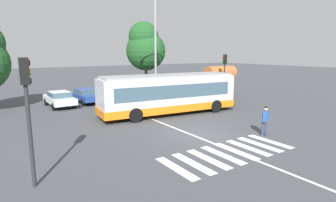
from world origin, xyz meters
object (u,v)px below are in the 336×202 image
(background_tree_right, at_px, (145,47))
(pedestrian_crossing_street, at_px, (265,119))
(parked_car_champagne, at_px, (161,89))
(bus_stop_shelter, at_px, (220,74))
(traffic_light_near_corner, at_px, (27,102))
(parked_car_white, at_px, (59,98))
(parked_car_blue, at_px, (86,95))
(traffic_light_far_corner, at_px, (224,70))
(parked_car_silver, at_px, (179,87))
(parked_car_red, at_px, (116,93))
(city_transit_bus, at_px, (169,94))
(parked_car_black, at_px, (137,90))
(twin_arm_street_lamp, at_px, (155,35))

(background_tree_right, bearing_deg, pedestrian_crossing_street, -100.79)
(parked_car_champagne, distance_m, bus_stop_shelter, 6.73)
(background_tree_right, bearing_deg, bus_stop_shelter, -64.07)
(parked_car_champagne, height_order, traffic_light_near_corner, traffic_light_near_corner)
(parked_car_white, relative_size, parked_car_blue, 0.99)
(parked_car_blue, distance_m, background_tree_right, 11.67)
(bus_stop_shelter, xyz_separation_m, background_tree_right, (-4.36, 8.96, 2.98))
(parked_car_blue, height_order, traffic_light_near_corner, traffic_light_near_corner)
(traffic_light_far_corner, bearing_deg, parked_car_silver, 101.71)
(parked_car_red, height_order, background_tree_right, background_tree_right)
(pedestrian_crossing_street, bearing_deg, parked_car_white, 116.92)
(parked_car_blue, height_order, traffic_light_far_corner, traffic_light_far_corner)
(city_transit_bus, relative_size, parked_car_champagne, 2.40)
(parked_car_white, relative_size, traffic_light_far_corner, 1.01)
(background_tree_right, bearing_deg, parked_car_silver, -75.42)
(parked_car_red, bearing_deg, parked_car_blue, 172.92)
(pedestrian_crossing_street, relative_size, parked_car_white, 0.38)
(parked_car_black, distance_m, bus_stop_shelter, 9.21)
(twin_arm_street_lamp, bearing_deg, parked_car_champagne, 51.02)
(pedestrian_crossing_street, bearing_deg, parked_car_red, 98.82)
(city_transit_bus, height_order, twin_arm_street_lamp, twin_arm_street_lamp)
(pedestrian_crossing_street, relative_size, parked_car_red, 0.37)
(parked_car_champagne, relative_size, bus_stop_shelter, 1.25)
(parked_car_champagne, relative_size, twin_arm_street_lamp, 0.45)
(traffic_light_near_corner, distance_m, twin_arm_street_lamp, 17.38)
(pedestrian_crossing_street, distance_m, parked_car_champagne, 15.93)
(parked_car_red, height_order, traffic_light_near_corner, traffic_light_near_corner)
(parked_car_champagne, xyz_separation_m, twin_arm_street_lamp, (-2.51, -3.10, 5.50))
(parked_car_white, distance_m, twin_arm_street_lamp, 10.25)
(parked_car_white, height_order, bus_stop_shelter, bus_stop_shelter)
(parked_car_black, xyz_separation_m, bus_stop_shelter, (8.26, -3.73, 1.65))
(traffic_light_near_corner, bearing_deg, bus_stop_shelter, 29.57)
(parked_car_champagne, relative_size, background_tree_right, 0.54)
(bus_stop_shelter, bearing_deg, traffic_light_near_corner, -150.43)
(traffic_light_far_corner, bearing_deg, background_tree_right, 103.09)
(parked_car_blue, distance_m, traffic_light_near_corner, 16.82)
(parked_car_red, bearing_deg, parked_car_black, 7.80)
(city_transit_bus, distance_m, pedestrian_crossing_street, 7.82)
(pedestrian_crossing_street, xyz_separation_m, parked_car_silver, (5.45, 15.81, -0.20))
(city_transit_bus, relative_size, parked_car_red, 2.39)
(city_transit_bus, bearing_deg, background_tree_right, 67.83)
(parked_car_red, xyz_separation_m, bus_stop_shelter, (10.82, -3.38, 1.65))
(parked_car_blue, bearing_deg, traffic_light_far_corner, -26.90)
(parked_car_blue, distance_m, parked_car_red, 2.91)
(parked_car_black, height_order, background_tree_right, background_tree_right)
(parked_car_blue, distance_m, twin_arm_street_lamp, 8.59)
(parked_car_champagne, relative_size, traffic_light_far_corner, 1.02)
(twin_arm_street_lamp, distance_m, background_tree_right, 9.44)
(parked_car_red, bearing_deg, background_tree_right, 40.77)
(city_transit_bus, bearing_deg, parked_car_red, 96.74)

